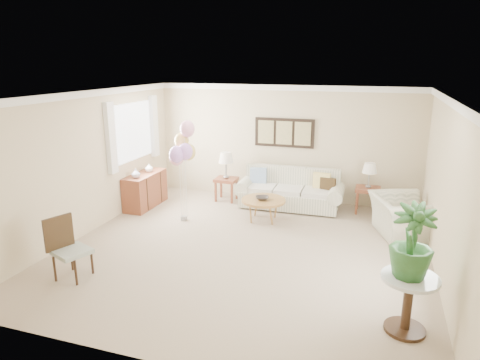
{
  "coord_description": "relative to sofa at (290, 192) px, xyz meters",
  "views": [
    {
      "loc": [
        2.01,
        -6.39,
        3.1
      ],
      "look_at": [
        -0.27,
        0.6,
        1.05
      ],
      "focal_mm": 32.0,
      "sensor_mm": 36.0,
      "label": 1
    }
  ],
  "objects": [
    {
      "name": "credenza",
      "position": [
        -3.04,
        -0.93,
        0.03
      ],
      "size": [
        0.46,
        1.2,
        0.74
      ],
      "color": "brown",
      "rests_on": "ground"
    },
    {
      "name": "wall_art_triptych",
      "position": [
        -0.28,
        0.53,
        1.21
      ],
      "size": [
        1.35,
        0.06,
        0.65
      ],
      "color": "black",
      "rests_on": "ground"
    },
    {
      "name": "balloon_cluster",
      "position": [
        -1.84,
        -1.48,
        1.15
      ],
      "size": [
        0.48,
        0.6,
        2.02
      ],
      "color": "gray",
      "rests_on": "ground"
    },
    {
      "name": "accent_chair",
      "position": [
        -2.46,
        -4.14,
        0.15
      ],
      "size": [
        0.6,
        0.59,
        0.94
      ],
      "color": "#939D8F",
      "rests_on": "ground"
    },
    {
      "name": "lamp_left",
      "position": [
        -1.49,
        -0.0,
        0.65
      ],
      "size": [
        0.34,
        0.34,
        0.6
      ],
      "color": "gray",
      "rests_on": "end_table_left"
    },
    {
      "name": "lamp_right",
      "position": [
        1.62,
        0.14,
        0.62
      ],
      "size": [
        0.3,
        0.3,
        0.53
      ],
      "color": "gray",
      "rests_on": "end_table_right"
    },
    {
      "name": "sofa",
      "position": [
        0.0,
        0.0,
        0.0
      ],
      "size": [
        2.32,
        0.9,
        0.85
      ],
      "color": "beige",
      "rests_on": "ground"
    },
    {
      "name": "armchair",
      "position": [
        2.26,
        -0.92,
        0.03
      ],
      "size": [
        1.3,
        1.38,
        0.73
      ],
      "primitive_type": "imported",
      "rotation": [
        0.0,
        0.0,
        1.92
      ],
      "color": "beige",
      "rests_on": "ground"
    },
    {
      "name": "ground_plane",
      "position": [
        -0.28,
        -2.43,
        -0.34
      ],
      "size": [
        6.0,
        6.0,
        0.0
      ],
      "primitive_type": "plane",
      "color": "tan"
    },
    {
      "name": "end_table_right",
      "position": [
        1.62,
        0.14,
        0.13
      ],
      "size": [
        0.5,
        0.46,
        0.55
      ],
      "color": "brown",
      "rests_on": "ground"
    },
    {
      "name": "end_table_left",
      "position": [
        -1.49,
        -0.0,
        0.11
      ],
      "size": [
        0.49,
        0.44,
        0.53
      ],
      "color": "brown",
      "rests_on": "ground"
    },
    {
      "name": "side_table",
      "position": [
        2.22,
        -4.01,
        0.2
      ],
      "size": [
        0.66,
        0.66,
        0.71
      ],
      "color": "silver",
      "rests_on": "ground"
    },
    {
      "name": "vase_white",
      "position": [
        -3.02,
        -1.3,
        0.5
      ],
      "size": [
        0.19,
        0.19,
        0.19
      ],
      "primitive_type": "imported",
      "rotation": [
        0.0,
        0.0,
        0.04
      ],
      "color": "#B1B1C8",
      "rests_on": "credenza"
    },
    {
      "name": "room_shell",
      "position": [
        -0.39,
        -2.34,
        1.29
      ],
      "size": [
        6.04,
        6.04,
        2.6
      ],
      "color": "beige",
      "rests_on": "ground"
    },
    {
      "name": "potted_plant",
      "position": [
        2.19,
        -4.02,
        0.81
      ],
      "size": [
        0.51,
        0.51,
        0.87
      ],
      "primitive_type": "imported",
      "rotation": [
        0.0,
        0.0,
        0.05
      ],
      "color": "#285122",
      "rests_on": "side_table"
    },
    {
      "name": "decor_bowl",
      "position": [
        -0.36,
        -1.02,
        0.14
      ],
      "size": [
        0.32,
        0.32,
        0.06
      ],
      "primitive_type": "imported",
      "rotation": [
        0.0,
        0.0,
        0.26
      ],
      "color": "#322C29",
      "rests_on": "coffee_table"
    },
    {
      "name": "coffee_table",
      "position": [
        -0.34,
        -0.98,
        0.08
      ],
      "size": [
        0.88,
        0.88,
        0.45
      ],
      "color": "#A47037",
      "rests_on": "ground"
    },
    {
      "name": "vase_sage",
      "position": [
        -3.02,
        -0.76,
        0.5
      ],
      "size": [
        0.23,
        0.23,
        0.18
      ],
      "primitive_type": "imported",
      "rotation": [
        0.0,
        0.0,
        0.41
      ],
      "color": "silver",
      "rests_on": "credenza"
    }
  ]
}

